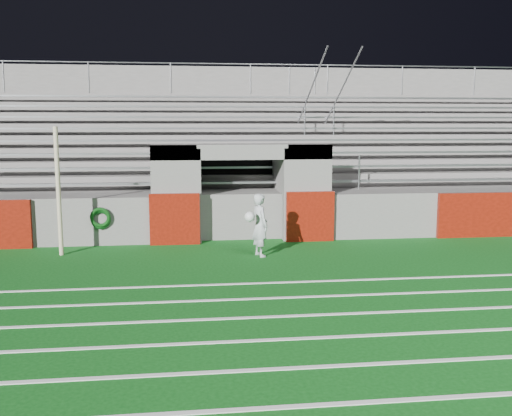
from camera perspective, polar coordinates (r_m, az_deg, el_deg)
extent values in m
plane|color=#0D4E14|center=(12.36, 0.08, -6.28)|extent=(90.00, 90.00, 0.00)
cylinder|color=beige|center=(14.35, -19.15, 1.56)|extent=(0.11, 0.11, 3.08)
cube|color=white|center=(6.81, 6.60, -18.98)|extent=(28.00, 0.09, 0.01)
cube|color=white|center=(7.68, 4.80, -15.61)|extent=(28.00, 0.09, 0.01)
cube|color=white|center=(8.59, 3.42, -12.94)|extent=(28.00, 0.09, 0.01)
cube|color=white|center=(9.51, 2.32, -10.78)|extent=(28.00, 0.09, 0.01)
cube|color=white|center=(10.45, 1.44, -9.00)|extent=(28.00, 0.09, 0.01)
cube|color=white|center=(11.40, 0.70, -7.51)|extent=(28.00, 0.09, 0.01)
cube|color=#64615F|center=(17.79, 24.16, -0.45)|extent=(10.60, 0.35, 1.25)
cube|color=#64615F|center=(15.48, -8.14, 1.51)|extent=(1.20, 1.00, 2.60)
cube|color=#64615F|center=(15.82, 5.02, 1.71)|extent=(1.20, 1.00, 2.60)
cube|color=black|center=(17.23, -2.02, 2.12)|extent=(2.60, 0.20, 2.50)
cube|color=#64615F|center=(16.08, -5.77, 1.63)|extent=(0.10, 2.20, 2.50)
cube|color=#64615F|center=(16.29, 2.35, 1.75)|extent=(0.10, 2.20, 2.50)
cube|color=#64615F|center=(15.46, -1.50, 5.67)|extent=(4.80, 1.00, 0.40)
cube|color=#64615F|center=(19.38, -2.57, 2.51)|extent=(26.00, 8.00, 0.20)
cube|color=#64615F|center=(19.45, -2.55, 0.68)|extent=(26.00, 8.00, 1.05)
cube|color=#591007|center=(15.02, -8.13, -1.11)|extent=(1.30, 0.15, 1.35)
cube|color=#591007|center=(15.37, 5.42, -0.85)|extent=(1.30, 0.15, 1.35)
cube|color=#591007|center=(17.00, 21.09, -0.65)|extent=(2.20, 0.15, 1.25)
cube|color=gray|center=(16.44, -1.79, 2.59)|extent=(23.00, 0.28, 0.06)
cube|color=#64615F|center=(17.29, -2.05, 2.77)|extent=(24.00, 0.75, 0.38)
cube|color=gray|center=(17.15, -2.03, 4.10)|extent=(23.00, 0.28, 0.06)
cube|color=#64615F|center=(18.02, -2.25, 3.60)|extent=(24.00, 0.75, 0.76)
cube|color=gray|center=(17.88, -2.24, 5.49)|extent=(23.00, 0.28, 0.06)
cube|color=#64615F|center=(18.75, -2.44, 4.37)|extent=(24.00, 0.75, 1.14)
cube|color=gray|center=(18.61, -2.43, 6.77)|extent=(23.00, 0.28, 0.06)
cube|color=#64615F|center=(19.48, -2.62, 5.08)|extent=(24.00, 0.75, 1.52)
cube|color=gray|center=(19.35, -2.62, 7.96)|extent=(23.00, 0.28, 0.06)
cube|color=#64615F|center=(20.22, -2.79, 5.73)|extent=(24.00, 0.75, 1.90)
cube|color=gray|center=(20.10, -2.79, 9.06)|extent=(23.00, 0.28, 0.06)
cube|color=#64615F|center=(20.96, -2.94, 6.35)|extent=(24.00, 0.75, 2.28)
cube|color=gray|center=(20.86, -2.95, 10.07)|extent=(23.00, 0.28, 0.06)
cube|color=#64615F|center=(21.70, -3.08, 6.92)|extent=(24.00, 0.75, 2.66)
cube|color=gray|center=(21.62, -3.10, 11.02)|extent=(23.00, 0.28, 0.06)
cube|color=#64615F|center=(22.37, -3.20, 7.12)|extent=(26.00, 0.60, 5.29)
cylinder|color=#A5A8AD|center=(16.56, 6.95, 3.54)|extent=(0.05, 0.05, 1.00)
cylinder|color=#A5A8AD|center=(19.43, 4.90, 8.76)|extent=(0.05, 0.05, 1.00)
cylinder|color=#A5A8AD|center=(22.43, 3.35, 12.61)|extent=(0.05, 0.05, 1.00)
cylinder|color=#A5A8AD|center=(19.44, 4.92, 10.24)|extent=(0.05, 6.02, 3.08)
cylinder|color=#A5A8AD|center=(16.83, 10.27, 3.55)|extent=(0.05, 0.05, 1.00)
cylinder|color=#A5A8AD|center=(19.66, 7.79, 8.71)|extent=(0.05, 0.05, 1.00)
cylinder|color=#A5A8AD|center=(22.63, 5.90, 12.54)|extent=(0.05, 0.05, 1.00)
cylinder|color=#A5A8AD|center=(19.67, 7.82, 10.17)|extent=(0.05, 6.02, 3.08)
cylinder|color=#A5A8AD|center=(23.04, -23.94, 11.93)|extent=(0.05, 0.05, 1.10)
cylinder|color=#A5A8AD|center=(22.37, -16.40, 12.43)|extent=(0.05, 0.05, 1.10)
cylinder|color=#A5A8AD|center=(22.09, -8.51, 12.73)|extent=(0.05, 0.05, 1.10)
cylinder|color=#A5A8AD|center=(22.22, -0.56, 12.79)|extent=(0.05, 0.05, 1.10)
cylinder|color=#A5A8AD|center=(22.75, 7.16, 12.63)|extent=(0.05, 0.05, 1.10)
cylinder|color=#A5A8AD|center=(23.65, 14.40, 12.27)|extent=(0.05, 0.05, 1.10)
cylinder|color=#A5A8AD|center=(24.88, 20.99, 11.78)|extent=(0.05, 0.05, 1.10)
cylinder|color=#A5A8AD|center=(22.18, -3.21, 14.21)|extent=(24.00, 0.05, 0.05)
imported|color=#B4BABE|center=(13.56, 0.40, -1.71)|extent=(0.53, 0.64, 1.51)
sphere|color=white|center=(13.21, -0.63, -0.88)|extent=(0.24, 0.24, 0.24)
torus|color=#0B3B11|center=(15.18, -15.27, -1.10)|extent=(0.52, 0.10, 0.52)
torus|color=#0B3B0F|center=(15.12, -15.31, -0.92)|extent=(0.53, 0.10, 0.53)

